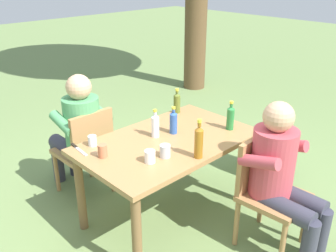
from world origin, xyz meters
TOP-DOWN VIEW (x-y plane):
  - ground_plane at (0.00, 0.00)m, footprint 24.00×24.00m
  - dining_table at (0.00, 0.00)m, footprint 1.43×0.87m
  - chair_near_right at (0.32, -0.74)m, footprint 0.47×0.47m
  - chair_far_left at (-0.32, 0.74)m, footprint 0.45×0.45m
  - person_in_white_shirt at (0.32, -0.85)m, footprint 0.47×0.61m
  - person_in_plaid_shirt at (-0.32, 0.85)m, footprint 0.47×0.61m
  - bottle_olive at (0.47, 0.37)m, footprint 0.06×0.06m
  - bottle_green at (0.52, -0.22)m, footprint 0.06×0.06m
  - bottle_blue at (0.12, 0.06)m, footprint 0.06×0.06m
  - bottle_amber at (-0.04, -0.37)m, footprint 0.06×0.06m
  - bottle_clear at (-0.03, 0.11)m, footprint 0.06×0.06m
  - cup_steel at (-0.21, -0.19)m, footprint 0.08×0.08m
  - cup_glass at (-0.50, 0.33)m, footprint 0.07×0.07m
  - cup_terracotta at (-0.55, 0.12)m, footprint 0.07×0.07m
  - cup_white at (-0.35, -0.18)m, footprint 0.08×0.08m
  - table_knife at (-0.61, 0.36)m, footprint 0.04×0.24m
  - backpack_by_near_side at (1.18, -0.24)m, footprint 0.33×0.24m
  - backpack_by_far_side at (1.18, -0.16)m, footprint 0.34×0.26m

SIDE VIEW (x-z plane):
  - ground_plane at x=0.00m, z-range 0.00..0.00m
  - backpack_by_near_side at x=1.18m, z-range -0.01..0.42m
  - backpack_by_far_side at x=1.18m, z-range -0.01..0.46m
  - chair_near_right at x=0.32m, z-range 0.05..0.92m
  - chair_far_left at x=-0.32m, z-range 0.05..0.92m
  - dining_table at x=0.00m, z-range 0.27..1.00m
  - person_in_white_shirt at x=0.32m, z-range 0.07..1.25m
  - person_in_plaid_shirt at x=-0.32m, z-range 0.07..1.25m
  - table_knife at x=-0.61m, z-range 0.73..0.74m
  - cup_glass at x=-0.50m, z-range 0.73..0.82m
  - cup_white at x=-0.35m, z-range 0.73..0.82m
  - cup_steel at x=-0.21m, z-range 0.73..0.83m
  - cup_terracotta at x=-0.55m, z-range 0.73..0.83m
  - bottle_blue at x=0.12m, z-range 0.72..0.95m
  - bottle_olive at x=0.47m, z-range 0.72..0.95m
  - bottle_clear at x=-0.03m, z-range 0.72..0.95m
  - bottle_green at x=0.52m, z-range 0.72..0.97m
  - bottle_amber at x=-0.04m, z-range 0.71..1.01m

